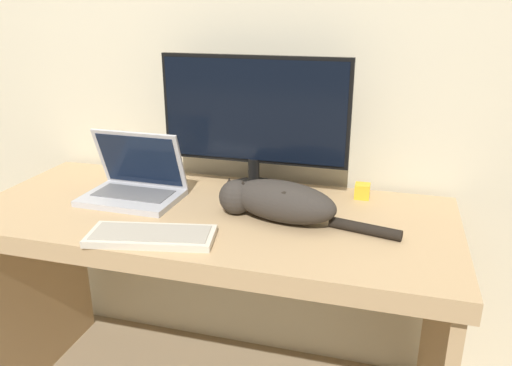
% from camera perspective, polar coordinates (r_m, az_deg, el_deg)
% --- Properties ---
extents(wall_back, '(6.40, 0.06, 2.60)m').
position_cam_1_polar(wall_back, '(1.86, -1.34, 16.65)').
color(wall_back, beige).
rests_on(wall_back, ground_plane).
extents(desk, '(1.54, 0.67, 0.78)m').
position_cam_1_polar(desk, '(1.68, -5.12, -8.23)').
color(desk, tan).
rests_on(desk, ground_plane).
extents(monitor, '(0.65, 0.19, 0.47)m').
position_cam_1_polar(monitor, '(1.70, -0.24, 7.27)').
color(monitor, black).
rests_on(monitor, desk).
extents(laptop, '(0.32, 0.23, 0.23)m').
position_cam_1_polar(laptop, '(1.74, -13.73, -0.25)').
color(laptop, '#B7B7BC').
rests_on(laptop, desk).
extents(external_keyboard, '(0.38, 0.21, 0.02)m').
position_cam_1_polar(external_keyboard, '(1.44, -11.87, -5.93)').
color(external_keyboard, beige).
rests_on(external_keyboard, desk).
extents(cat, '(0.56, 0.22, 0.12)m').
position_cam_1_polar(cat, '(1.52, 2.46, -1.98)').
color(cat, '#332D28').
rests_on(cat, desk).
extents(small_toy, '(0.05, 0.05, 0.05)m').
position_cam_1_polar(small_toy, '(1.74, 12.04, -0.91)').
color(small_toy, gold).
rests_on(small_toy, desk).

